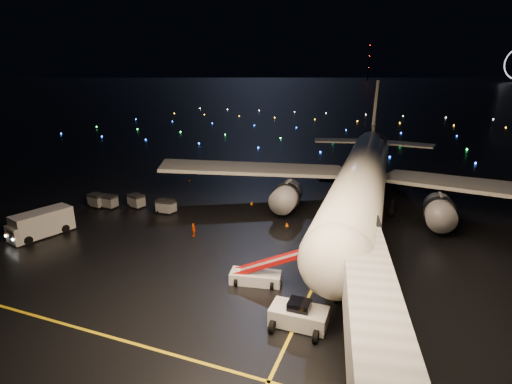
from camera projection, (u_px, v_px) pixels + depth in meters
The scene contains 20 objects.
ground at pixel (387, 95), 305.65m from camera, with size 2000.00×2000.00×0.00m, color black.
lane_centre at pixel (338, 234), 47.01m from camera, with size 0.25×80.00×0.02m, color yellow.
lane_cross at pixel (59, 322), 30.48m from camera, with size 60.00×0.25×0.02m, color yellow.
airliner at pixel (366, 149), 53.66m from camera, with size 58.52×55.59×16.58m, color white, non-canonical shape.
pushback_tug at pixel (299, 313), 29.91m from camera, with size 4.26×2.23×2.03m, color silver.
belt_loader at pixel (256, 266), 35.75m from camera, with size 6.70×1.83×3.25m, color silver, non-canonical shape.
service_truck at pixel (43, 223), 46.22m from camera, with size 2.56×8.09×2.98m, color silver.
crew_b at pixel (8, 235), 44.32m from camera, with size 0.91×0.70×1.86m, color #FF4900.
crew_c at pixel (193, 230), 46.13m from camera, with size 0.92×0.38×1.58m, color #FF4900.
safety_cone_0 at pixel (287, 224), 49.25m from camera, with size 0.43×0.43×0.49m, color #FD6800.
safety_cone_1 at pixel (292, 206), 55.82m from camera, with size 0.47×0.47×0.53m, color #FD6800.
safety_cone_2 at pixel (252, 203), 57.27m from camera, with size 0.39×0.39×0.45m, color #FD6800.
safety_cone_3 at pixel (190, 180), 68.96m from camera, with size 0.44×0.44×0.50m, color #FD6800.
radio_mast at pixel (369, 62), 709.72m from camera, with size 1.80×1.80×64.00m, color black.
taxiway_lights at pixel (349, 128), 132.33m from camera, with size 164.00×92.00×0.36m, color black, non-canonical shape.
baggage_cart_0 at pixel (168, 207), 53.88m from camera, with size 1.91×1.34×1.62m, color gray.
baggage_cart_1 at pixel (165, 206), 53.64m from camera, with size 2.14×1.50×1.82m, color gray.
baggage_cart_2 at pixel (136, 201), 55.86m from camera, with size 2.16×1.51×1.84m, color gray.
baggage_cart_3 at pixel (97, 200), 55.97m from camera, with size 2.22×1.55×1.89m, color gray.
baggage_cart_4 at pixel (109, 202), 55.69m from camera, with size 2.08×1.46×1.77m, color gray.
Camera 1 is at (18.46, -29.10, 18.49)m, focal length 28.00 mm.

